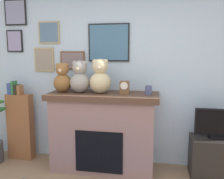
{
  "coord_description": "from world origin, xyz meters",
  "views": [
    {
      "loc": [
        0.64,
        -1.6,
        1.66
      ],
      "look_at": [
        0.05,
        1.64,
        1.16
      ],
      "focal_mm": 38.54,
      "sensor_mm": 36.0,
      "label": 1
    }
  ],
  "objects_px": {
    "mantel_clock": "(124,87)",
    "teddy_bear_brown": "(62,79)",
    "fireplace": "(104,131)",
    "tv_stand": "(216,158)",
    "television": "(218,124)",
    "teddy_bear_tan": "(100,78)",
    "teddy_bear_grey": "(80,78)",
    "candle_jar": "(148,90)",
    "bookshelf": "(20,124)"
  },
  "relations": [
    {
      "from": "television",
      "to": "teddy_bear_tan",
      "type": "bearing_deg",
      "value": -179.46
    },
    {
      "from": "tv_stand",
      "to": "teddy_bear_tan",
      "type": "bearing_deg",
      "value": -179.41
    },
    {
      "from": "tv_stand",
      "to": "television",
      "type": "height_order",
      "value": "television"
    },
    {
      "from": "candle_jar",
      "to": "teddy_bear_tan",
      "type": "height_order",
      "value": "teddy_bear_tan"
    },
    {
      "from": "fireplace",
      "to": "bookshelf",
      "type": "distance_m",
      "value": 1.37
    },
    {
      "from": "tv_stand",
      "to": "mantel_clock",
      "type": "height_order",
      "value": "mantel_clock"
    },
    {
      "from": "television",
      "to": "teddy_bear_tan",
      "type": "distance_m",
      "value": 1.68
    },
    {
      "from": "fireplace",
      "to": "tv_stand",
      "type": "distance_m",
      "value": 1.56
    },
    {
      "from": "mantel_clock",
      "to": "teddy_bear_grey",
      "type": "distance_m",
      "value": 0.64
    },
    {
      "from": "fireplace",
      "to": "television",
      "type": "xyz_separation_m",
      "value": [
        1.53,
        -0.0,
        0.18
      ]
    },
    {
      "from": "mantel_clock",
      "to": "television",
      "type": "bearing_deg",
      "value": 0.72
    },
    {
      "from": "fireplace",
      "to": "bookshelf",
      "type": "xyz_separation_m",
      "value": [
        -1.36,
        0.1,
        -0.01
      ]
    },
    {
      "from": "television",
      "to": "teddy_bear_brown",
      "type": "bearing_deg",
      "value": -179.61
    },
    {
      "from": "bookshelf",
      "to": "candle_jar",
      "type": "bearing_deg",
      "value": -3.32
    },
    {
      "from": "tv_stand",
      "to": "teddy_bear_tan",
      "type": "relative_size",
      "value": 1.38
    },
    {
      "from": "fireplace",
      "to": "teddy_bear_brown",
      "type": "height_order",
      "value": "teddy_bear_brown"
    },
    {
      "from": "bookshelf",
      "to": "candle_jar",
      "type": "xyz_separation_m",
      "value": [
        1.99,
        -0.12,
        0.62
      ]
    },
    {
      "from": "tv_stand",
      "to": "teddy_bear_grey",
      "type": "distance_m",
      "value": 2.14
    },
    {
      "from": "teddy_bear_brown",
      "to": "teddy_bear_tan",
      "type": "bearing_deg",
      "value": -0.01
    },
    {
      "from": "bookshelf",
      "to": "mantel_clock",
      "type": "relative_size",
      "value": 6.98
    },
    {
      "from": "teddy_bear_brown",
      "to": "television",
      "type": "bearing_deg",
      "value": 0.39
    },
    {
      "from": "bookshelf",
      "to": "teddy_bear_brown",
      "type": "relative_size",
      "value": 2.98
    },
    {
      "from": "television",
      "to": "teddy_bear_brown",
      "type": "relative_size",
      "value": 1.41
    },
    {
      "from": "television",
      "to": "teddy_bear_brown",
      "type": "distance_m",
      "value": 2.2
    },
    {
      "from": "fireplace",
      "to": "mantel_clock",
      "type": "relative_size",
      "value": 8.65
    },
    {
      "from": "bookshelf",
      "to": "television",
      "type": "bearing_deg",
      "value": -2.0
    },
    {
      "from": "teddy_bear_brown",
      "to": "teddy_bear_grey",
      "type": "bearing_deg",
      "value": -0.01
    },
    {
      "from": "fireplace",
      "to": "mantel_clock",
      "type": "xyz_separation_m",
      "value": [
        0.3,
        -0.02,
        0.64
      ]
    },
    {
      "from": "teddy_bear_tan",
      "to": "candle_jar",
      "type": "bearing_deg",
      "value": 0.05
    },
    {
      "from": "tv_stand",
      "to": "teddy_bear_brown",
      "type": "bearing_deg",
      "value": -179.57
    },
    {
      "from": "television",
      "to": "teddy_bear_grey",
      "type": "xyz_separation_m",
      "value": [
        -1.87,
        -0.01,
        0.57
      ]
    },
    {
      "from": "tv_stand",
      "to": "teddy_bear_grey",
      "type": "bearing_deg",
      "value": -179.5
    },
    {
      "from": "fireplace",
      "to": "mantel_clock",
      "type": "distance_m",
      "value": 0.71
    },
    {
      "from": "candle_jar",
      "to": "tv_stand",
      "type": "bearing_deg",
      "value": 0.98
    },
    {
      "from": "candle_jar",
      "to": "teddy_bear_grey",
      "type": "distance_m",
      "value": 0.97
    },
    {
      "from": "teddy_bear_grey",
      "to": "teddy_bear_tan",
      "type": "relative_size",
      "value": 0.95
    },
    {
      "from": "candle_jar",
      "to": "teddy_bear_tan",
      "type": "distance_m",
      "value": 0.68
    },
    {
      "from": "tv_stand",
      "to": "television",
      "type": "xyz_separation_m",
      "value": [
        0.0,
        -0.0,
        0.47
      ]
    },
    {
      "from": "bookshelf",
      "to": "candle_jar",
      "type": "distance_m",
      "value": 2.09
    },
    {
      "from": "fireplace",
      "to": "teddy_bear_grey",
      "type": "xyz_separation_m",
      "value": [
        -0.33,
        -0.02,
        0.75
      ]
    },
    {
      "from": "teddy_bear_grey",
      "to": "television",
      "type": "bearing_deg",
      "value": 0.45
    },
    {
      "from": "teddy_bear_brown",
      "to": "teddy_bear_tan",
      "type": "relative_size",
      "value": 0.87
    },
    {
      "from": "teddy_bear_brown",
      "to": "bookshelf",
      "type": "bearing_deg",
      "value": 171.45
    },
    {
      "from": "tv_stand",
      "to": "television",
      "type": "distance_m",
      "value": 0.47
    },
    {
      "from": "candle_jar",
      "to": "teddy_bear_brown",
      "type": "distance_m",
      "value": 1.22
    },
    {
      "from": "fireplace",
      "to": "tv_stand",
      "type": "relative_size",
      "value": 2.35
    },
    {
      "from": "fireplace",
      "to": "teddy_bear_grey",
      "type": "relative_size",
      "value": 3.4
    },
    {
      "from": "teddy_bear_brown",
      "to": "teddy_bear_grey",
      "type": "height_order",
      "value": "teddy_bear_grey"
    },
    {
      "from": "mantel_clock",
      "to": "teddy_bear_brown",
      "type": "xyz_separation_m",
      "value": [
        -0.89,
        0.0,
        0.1
      ]
    },
    {
      "from": "fireplace",
      "to": "teddy_bear_tan",
      "type": "distance_m",
      "value": 0.77
    }
  ]
}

